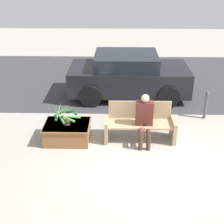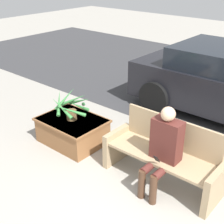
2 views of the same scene
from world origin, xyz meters
name	(u,v)px [view 1 (image 1 of 2)]	position (x,y,z in m)	size (l,w,h in m)	color
ground_plane	(148,162)	(0.00, 0.00, 0.00)	(30.00, 30.00, 0.00)	#9E998E
road_surface	(136,79)	(0.00, 5.42, 0.00)	(20.00, 6.00, 0.01)	#38383A
bench	(140,123)	(-0.15, 1.04, 0.43)	(1.74, 0.59, 0.94)	tan
person_seated	(144,117)	(-0.06, 0.85, 0.70)	(0.41, 0.58, 1.26)	#51231E
planter_box	(67,131)	(-1.95, 0.91, 0.25)	(1.13, 0.86, 0.46)	brown
potted_plant	(66,115)	(-1.94, 0.93, 0.70)	(0.69, 0.70, 0.50)	brown
parked_car	(128,75)	(-0.37, 3.81, 0.72)	(3.81, 1.98, 1.42)	black
bollard_post	(206,105)	(1.78, 2.20, 0.43)	(0.09, 0.09, 0.82)	#4C4C51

